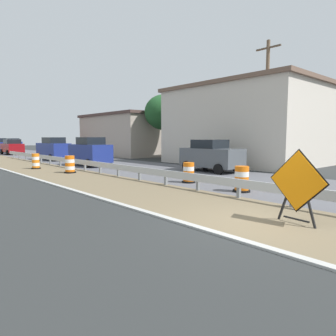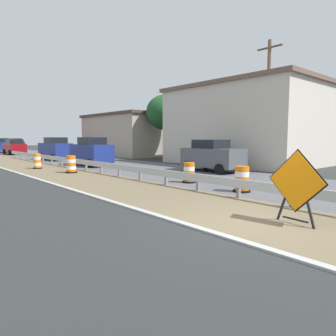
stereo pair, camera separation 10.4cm
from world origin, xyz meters
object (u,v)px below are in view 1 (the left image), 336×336
object	(u,v)px
car_mid_far_lane	(211,156)
traffic_barrel_mid	(70,165)
car_trailing_near_lane	(13,144)
traffic_barrel_far	(36,162)
warning_sign_diamond	(297,184)
car_distant_b	(12,147)
car_lead_far_lane	(90,152)
traffic_barrel_nearest	(242,180)
car_trailing_far_lane	(53,149)
traffic_barrel_close	(189,174)
utility_pole_near	(267,104)
car_distant_a	(57,147)

from	to	relation	value
car_mid_far_lane	traffic_barrel_mid	bearing A→B (deg)	-126.15
car_trailing_near_lane	traffic_barrel_far	bearing A→B (deg)	-11.02
warning_sign_diamond	car_mid_far_lane	world-z (taller)	car_mid_far_lane
traffic_barrel_far	car_distant_b	size ratio (longest dim) A/B	0.23
car_lead_far_lane	traffic_barrel_nearest	bearing A→B (deg)	176.79
car_trailing_far_lane	traffic_barrel_mid	bearing A→B (deg)	162.35
traffic_barrel_close	car_lead_far_lane	xyz separation A→B (m)	(0.58, 11.24, 0.66)
car_trailing_near_lane	car_mid_far_lane	size ratio (longest dim) A/B	1.13
traffic_barrel_nearest	utility_pole_near	size ratio (longest dim) A/B	0.12
car_mid_far_lane	traffic_barrel_close	bearing A→B (deg)	-61.91
traffic_barrel_mid	car_mid_far_lane	size ratio (longest dim) A/B	0.26
warning_sign_diamond	traffic_barrel_far	world-z (taller)	warning_sign_diamond
car_lead_far_lane	car_mid_far_lane	distance (m)	9.65
traffic_barrel_far	utility_pole_near	bearing A→B (deg)	-42.87
warning_sign_diamond	traffic_barrel_far	distance (m)	18.60
traffic_barrel_nearest	car_mid_far_lane	world-z (taller)	car_mid_far_lane
traffic_barrel_far	warning_sign_diamond	bearing A→B (deg)	-89.02
car_mid_far_lane	car_trailing_far_lane	xyz separation A→B (m)	(-3.87, 16.58, 0.06)
car_trailing_near_lane	car_distant_a	size ratio (longest dim) A/B	1.05
traffic_barrel_far	car_trailing_near_lane	distance (m)	35.25
traffic_barrel_close	car_distant_b	bearing A→B (deg)	89.08
car_trailing_far_lane	utility_pole_near	bearing A→B (deg)	-158.30
traffic_barrel_nearest	car_distant_b	size ratio (longest dim) A/B	0.22
traffic_barrel_far	car_trailing_far_lane	xyz separation A→B (m)	(4.13, 7.34, 0.61)
traffic_barrel_nearest	traffic_barrel_mid	distance (m)	11.24
traffic_barrel_far	car_trailing_far_lane	distance (m)	8.44
utility_pole_near	warning_sign_diamond	bearing A→B (deg)	-146.03
traffic_barrel_nearest	traffic_barrel_mid	world-z (taller)	traffic_barrel_mid
car_trailing_far_lane	car_distant_a	world-z (taller)	car_trailing_far_lane
car_trailing_far_lane	car_mid_far_lane	bearing A→B (deg)	-167.84
traffic_barrel_mid	car_distant_a	world-z (taller)	car_distant_a
traffic_barrel_nearest	warning_sign_diamond	bearing A→B (deg)	-128.07
traffic_barrel_nearest	car_distant_b	world-z (taller)	car_distant_b
traffic_barrel_mid	warning_sign_diamond	bearing A→B (deg)	-91.65
traffic_barrel_far	car_mid_far_lane	bearing A→B (deg)	-49.17
car_distant_b	utility_pole_near	bearing A→B (deg)	-164.22
traffic_barrel_mid	car_trailing_far_lane	bearing A→B (deg)	73.32
warning_sign_diamond	car_trailing_far_lane	size ratio (longest dim) A/B	0.44
car_trailing_near_lane	car_trailing_far_lane	bearing A→B (deg)	-5.97
warning_sign_diamond	car_lead_far_lane	xyz separation A→B (m)	(3.62, 18.11, 0.05)
traffic_barrel_far	car_trailing_far_lane	bearing A→B (deg)	60.65
traffic_barrel_close	traffic_barrel_mid	bearing A→B (deg)	108.66
traffic_barrel_mid	traffic_barrel_far	world-z (taller)	traffic_barrel_mid
utility_pole_near	traffic_barrel_far	bearing A→B (deg)	137.13
car_distant_a	utility_pole_near	bearing A→B (deg)	7.01
car_trailing_near_lane	traffic_barrel_close	bearing A→B (deg)	-3.74
utility_pole_near	traffic_barrel_mid	bearing A→B (deg)	147.77
car_mid_far_lane	car_trailing_near_lane	bearing A→B (deg)	-179.79
car_trailing_far_lane	car_distant_b	xyz separation A→B (m)	(-0.25, 13.02, -0.12)
traffic_barrel_nearest	traffic_barrel_mid	bearing A→B (deg)	102.54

